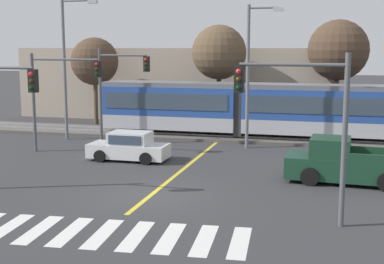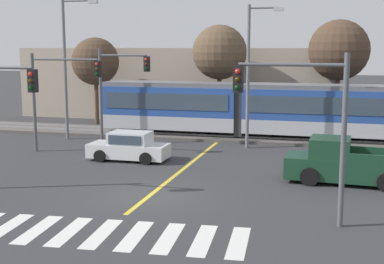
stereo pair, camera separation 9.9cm
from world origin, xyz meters
The scene contains 25 objects.
ground_plane centered at (0.00, 0.00, 0.00)m, with size 200.00×200.00×0.00m, color #333335.
track_bed centered at (0.00, 14.55, 0.09)m, with size 120.00×4.00×0.18m, color #56514C.
rail_near centered at (0.00, 13.83, 0.23)m, with size 120.00×0.08×0.10m, color #939399.
rail_far centered at (0.00, 15.27, 0.23)m, with size 120.00×0.08×0.10m, color #939399.
light_rail_tram centered at (5.93, 14.55, 2.05)m, with size 28.00×2.64×3.43m.
crosswalk_stripe_1 centered at (-3.29, -4.82, 0.00)m, with size 0.56×2.80×0.01m, color silver.
crosswalk_stripe_2 centered at (-2.19, -4.73, 0.00)m, with size 0.56×2.80×0.01m, color silver.
crosswalk_stripe_3 centered at (-1.10, -4.64, 0.00)m, with size 0.56×2.80×0.01m, color silver.
crosswalk_stripe_4 centered at (0.00, -4.55, 0.00)m, with size 0.56×2.80×0.01m, color silver.
crosswalk_stripe_5 centered at (1.10, -4.46, 0.00)m, with size 0.56×2.80×0.01m, color silver.
crosswalk_stripe_6 centered at (2.19, -4.37, 0.00)m, with size 0.56×2.80×0.01m, color silver.
crosswalk_stripe_7 centered at (3.29, -4.28, 0.00)m, with size 0.56×2.80×0.01m, color silver.
crosswalk_stripe_8 centered at (4.39, -4.19, 0.00)m, with size 0.56×2.80×0.01m, color silver.
lane_centre_line centered at (0.00, 5.00, 0.00)m, with size 0.20×15.10×0.01m, color gold.
sedan_crossing centered at (-3.35, 6.23, 0.70)m, with size 4.20×1.92×1.52m.
pickup_truck centered at (7.62, 4.23, 0.84)m, with size 5.49×2.43×1.98m.
traffic_light_near_right centered at (6.10, -1.84, 3.83)m, with size 3.75×0.38×5.75m.
traffic_light_mid_left centered at (-7.92, 7.15, 3.78)m, with size 4.25×0.38×5.58m.
traffic_light_far_left centered at (-5.64, 10.22, 3.85)m, with size 3.25×0.38×5.85m.
street_lamp_west centered at (-9.45, 11.36, 5.10)m, with size 2.47×0.28×8.97m.
street_lamp_centre centered at (2.30, 11.33, 4.72)m, with size 2.06×0.28×8.33m.
bare_tree_far_west centered at (-10.76, 18.17, 4.82)m, with size 3.64×3.64×6.66m.
bare_tree_west centered at (-1.10, 18.36, 5.53)m, with size 3.93×3.93×7.52m.
bare_tree_east centered at (7.19, 20.08, 5.69)m, with size 4.31×4.31×7.87m.
building_backdrop_far centered at (-5.90, 23.91, 2.93)m, with size 26.37×6.00×5.85m, color tan.
Camera 2 is at (7.07, -19.65, 5.92)m, focal length 50.00 mm.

